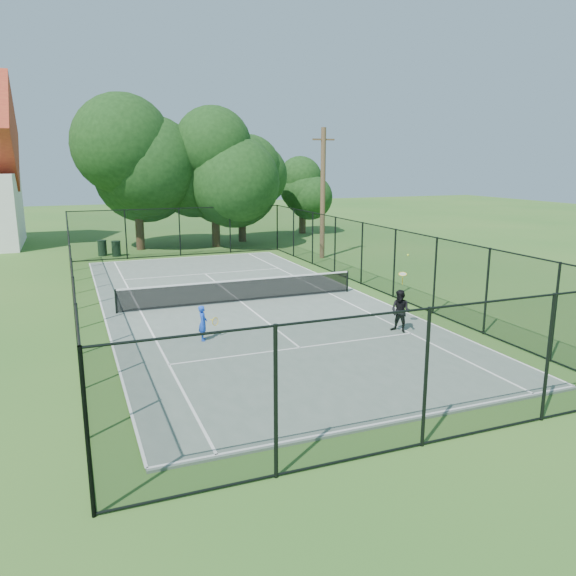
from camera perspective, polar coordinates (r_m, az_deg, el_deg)
name	(u,v)px	position (r m, az deg, el deg)	size (l,w,h in m)	color
ground	(241,303)	(23.59, -4.82, -1.53)	(120.00, 120.00, 0.00)	#2D6021
tennis_court	(241,302)	(23.58, -4.82, -1.46)	(11.00, 24.00, 0.06)	#59695E
tennis_net	(241,290)	(23.46, -4.85, -0.16)	(10.08, 0.08, 0.95)	black
fence	(240,268)	(23.27, -4.89, 2.05)	(13.10, 26.10, 3.00)	black
tree_near_left	(136,167)	(38.71, -15.18, 11.81)	(6.81, 6.81, 8.88)	#332114
tree_near_mid	(214,170)	(39.02, -7.51, 11.79)	(6.48, 6.48, 8.48)	#332114
tree_near_right	(241,178)	(41.54, -4.76, 11.07)	(5.27, 5.27, 7.27)	#332114
tree_far_right	(303,192)	(46.32, 1.49, 9.75)	(4.14, 4.14, 5.47)	#332114
trash_bin_left	(102,248)	(37.13, -18.35, 3.89)	(0.58, 0.58, 0.98)	black
trash_bin_right	(116,249)	(36.67, -17.06, 3.86)	(0.58, 0.58, 0.96)	black
utility_pole	(323,193)	(34.18, 3.56, 9.60)	(1.40, 0.30, 7.75)	#4C3823
player_blue	(203,323)	(18.55, -8.62, -3.53)	(0.78, 0.49, 1.17)	#163FBD
player_black	(401,311)	(19.57, 11.36, -2.31)	(0.96, 0.95, 2.61)	black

